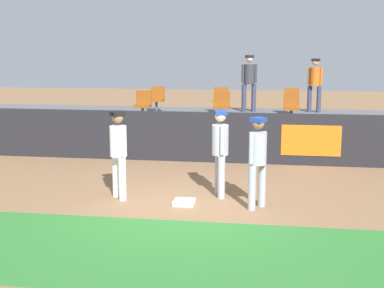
{
  "coord_description": "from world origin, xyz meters",
  "views": [
    {
      "loc": [
        1.52,
        -9.17,
        2.9
      ],
      "look_at": [
        -0.06,
        1.17,
        1.0
      ],
      "focal_mm": 47.83,
      "sensor_mm": 36.0,
      "label": 1
    }
  ],
  "objects": [
    {
      "name": "player_fielder_home",
      "position": [
        -1.41,
        0.39,
        1.01
      ],
      "size": [
        0.47,
        0.57,
        1.75
      ],
      "rotation": [
        0.0,
        0.0,
        -0.87
      ],
      "color": "white",
      "rests_on": "ground_plane"
    },
    {
      "name": "field_wall",
      "position": [
        0.01,
        4.1,
        0.66
      ],
      "size": [
        18.0,
        0.26,
        1.32
      ],
      "color": "black",
      "rests_on": "ground_plane"
    },
    {
      "name": "seat_front_right",
      "position": [
        2.12,
        5.54,
        1.38
      ],
      "size": [
        0.44,
        0.44,
        0.84
      ],
      "color": "#4C4C51",
      "rests_on": "bleacher_platform"
    },
    {
      "name": "seat_back_left",
      "position": [
        -2.19,
        7.34,
        1.39
      ],
      "size": [
        0.47,
        0.44,
        0.84
      ],
      "color": "#4C4C51",
      "rests_on": "bleacher_platform"
    },
    {
      "name": "first_base",
      "position": [
        -0.06,
        0.17,
        0.04
      ],
      "size": [
        0.4,
        0.4,
        0.08
      ],
      "primitive_type": "cube",
      "color": "white",
      "rests_on": "ground_plane"
    },
    {
      "name": "bleacher_platform",
      "position": [
        0.0,
        6.67,
        0.46
      ],
      "size": [
        18.0,
        4.8,
        0.91
      ],
      "primitive_type": "cube",
      "color": "#59595E",
      "rests_on": "ground_plane"
    },
    {
      "name": "player_coach_visitor",
      "position": [
        1.32,
        0.14,
        0.99
      ],
      "size": [
        0.45,
        0.45,
        1.71
      ],
      "rotation": [
        0.0,
        0.0,
        -2.19
      ],
      "color": "#9EA3AD",
      "rests_on": "ground_plane"
    },
    {
      "name": "seat_back_right",
      "position": [
        2.19,
        7.34,
        1.39
      ],
      "size": [
        0.47,
        0.44,
        0.84
      ],
      "color": "#4C4C51",
      "rests_on": "bleacher_platform"
    },
    {
      "name": "seat_back_center",
      "position": [
        -0.07,
        7.34,
        1.39
      ],
      "size": [
        0.48,
        0.44,
        0.84
      ],
      "color": "#4C4C51",
      "rests_on": "bleacher_platform"
    },
    {
      "name": "ground_plane",
      "position": [
        0.0,
        0.0,
        0.0
      ],
      "size": [
        60.0,
        60.0,
        0.0
      ],
      "primitive_type": "plane",
      "color": "#846042"
    },
    {
      "name": "grass_foreground_strip",
      "position": [
        0.0,
        -2.21,
        0.0
      ],
      "size": [
        18.0,
        2.8,
        0.01
      ],
      "primitive_type": "cube",
      "color": "#2D722D",
      "rests_on": "ground_plane"
    },
    {
      "name": "spectator_capped",
      "position": [
        0.81,
        7.97,
        1.99
      ],
      "size": [
        0.51,
        0.44,
        1.86
      ],
      "rotation": [
        0.0,
        0.0,
        3.41
      ],
      "color": "#33384C",
      "rests_on": "bleacher_platform"
    },
    {
      "name": "spectator_hooded",
      "position": [
        2.96,
        8.13,
        1.93
      ],
      "size": [
        0.47,
        0.43,
        1.75
      ],
      "rotation": [
        0.0,
        0.0,
        2.8
      ],
      "color": "#33384C",
      "rests_on": "bleacher_platform"
    },
    {
      "name": "player_runner_visitor",
      "position": [
        0.56,
        0.83,
        1.01
      ],
      "size": [
        0.41,
        0.47,
        1.75
      ],
      "rotation": [
        0.0,
        0.0,
        -1.28
      ],
      "color": "#9EA3AD",
      "rests_on": "ground_plane"
    },
    {
      "name": "seat_front_left",
      "position": [
        -2.21,
        5.54,
        1.39
      ],
      "size": [
        0.47,
        0.44,
        0.84
      ],
      "color": "#4C4C51",
      "rests_on": "bleacher_platform"
    },
    {
      "name": "seat_front_center",
      "position": [
        0.13,
        5.54,
        1.39
      ],
      "size": [
        0.47,
        0.44,
        0.84
      ],
      "color": "#4C4C51",
      "rests_on": "bleacher_platform"
    }
  ]
}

